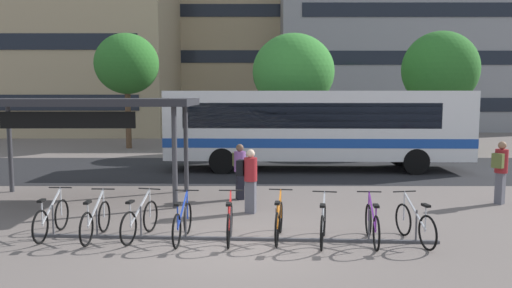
{
  "coord_description": "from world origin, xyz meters",
  "views": [
    {
      "loc": [
        0.37,
        -9.65,
        3.07
      ],
      "look_at": [
        0.37,
        4.62,
        1.6
      ],
      "focal_mm": 33.95,
      "sensor_mm": 36.0,
      "label": 1
    }
  ],
  "objects_px": {
    "parked_bicycle_silver_1": "(96,221)",
    "commuter_olive_pack_0": "(501,168)",
    "parked_bicycle_silver_2": "(140,221)",
    "street_tree_2": "(127,64)",
    "city_bus": "(317,126)",
    "commuter_black_pack_2": "(249,176)",
    "parked_bicycle_red_4": "(230,223)",
    "parked_bicycle_orange_5": "(279,222)",
    "street_tree_0": "(440,70)",
    "parked_bicycle_purple_7": "(372,225)",
    "parked_bicycle_silver_8": "(415,224)",
    "transit_shelter": "(84,105)",
    "parked_bicycle_silver_0": "(51,219)",
    "parked_bicycle_blue_3": "(182,223)",
    "street_tree_1": "(293,72)",
    "commuter_olive_pack_1": "(240,167)",
    "parked_bicycle_silver_6": "(323,225)"
  },
  "relations": [
    {
      "from": "parked_bicycle_silver_0",
      "to": "parked_bicycle_orange_5",
      "type": "height_order",
      "value": "same"
    },
    {
      "from": "commuter_olive_pack_1",
      "to": "street_tree_0",
      "type": "xyz_separation_m",
      "value": [
        10.34,
        12.15,
        3.44
      ]
    },
    {
      "from": "parked_bicycle_blue_3",
      "to": "parked_bicycle_silver_8",
      "type": "distance_m",
      "value": 4.84
    },
    {
      "from": "parked_bicycle_silver_6",
      "to": "parked_bicycle_blue_3",
      "type": "bearing_deg",
      "value": 97.81
    },
    {
      "from": "city_bus",
      "to": "commuter_olive_pack_1",
      "type": "height_order",
      "value": "city_bus"
    },
    {
      "from": "parked_bicycle_silver_1",
      "to": "commuter_olive_pack_0",
      "type": "xyz_separation_m",
      "value": [
        10.23,
        3.27,
        0.63
      ]
    },
    {
      "from": "parked_bicycle_purple_7",
      "to": "street_tree_2",
      "type": "distance_m",
      "value": 20.62
    },
    {
      "from": "parked_bicycle_silver_1",
      "to": "parked_bicycle_red_4",
      "type": "xyz_separation_m",
      "value": [
        2.86,
        -0.15,
        0.0
      ]
    },
    {
      "from": "parked_bicycle_silver_1",
      "to": "parked_bicycle_silver_8",
      "type": "height_order",
      "value": "same"
    },
    {
      "from": "commuter_olive_pack_0",
      "to": "street_tree_0",
      "type": "xyz_separation_m",
      "value": [
        3.04,
        12.81,
        3.36
      ]
    },
    {
      "from": "parked_bicycle_purple_7",
      "to": "parked_bicycle_silver_8",
      "type": "bearing_deg",
      "value": -83.6
    },
    {
      "from": "parked_bicycle_silver_8",
      "to": "transit_shelter",
      "type": "bearing_deg",
      "value": 53.43
    },
    {
      "from": "city_bus",
      "to": "commuter_black_pack_2",
      "type": "height_order",
      "value": "city_bus"
    },
    {
      "from": "parked_bicycle_blue_3",
      "to": "street_tree_1",
      "type": "relative_size",
      "value": 0.28
    },
    {
      "from": "parked_bicycle_silver_1",
      "to": "commuter_black_pack_2",
      "type": "xyz_separation_m",
      "value": [
        3.24,
        2.26,
        0.58
      ]
    },
    {
      "from": "parked_bicycle_red_4",
      "to": "transit_shelter",
      "type": "distance_m",
      "value": 6.4
    },
    {
      "from": "parked_bicycle_red_4",
      "to": "commuter_olive_pack_1",
      "type": "height_order",
      "value": "commuter_olive_pack_1"
    },
    {
      "from": "parked_bicycle_blue_3",
      "to": "street_tree_2",
      "type": "height_order",
      "value": "street_tree_2"
    },
    {
      "from": "parked_bicycle_red_4",
      "to": "transit_shelter",
      "type": "bearing_deg",
      "value": 47.54
    },
    {
      "from": "commuter_olive_pack_0",
      "to": "street_tree_2",
      "type": "bearing_deg",
      "value": 92.22
    },
    {
      "from": "parked_bicycle_silver_0",
      "to": "parked_bicycle_silver_6",
      "type": "relative_size",
      "value": 1.01
    },
    {
      "from": "commuter_olive_pack_1",
      "to": "street_tree_1",
      "type": "bearing_deg",
      "value": 151.39
    },
    {
      "from": "parked_bicycle_blue_3",
      "to": "parked_bicycle_silver_6",
      "type": "distance_m",
      "value": 2.94
    },
    {
      "from": "transit_shelter",
      "to": "commuter_olive_pack_1",
      "type": "bearing_deg",
      "value": 0.39
    },
    {
      "from": "parked_bicycle_silver_1",
      "to": "commuter_olive_pack_0",
      "type": "distance_m",
      "value": 10.76
    },
    {
      "from": "parked_bicycle_silver_1",
      "to": "transit_shelter",
      "type": "relative_size",
      "value": 0.27
    },
    {
      "from": "parked_bicycle_silver_2",
      "to": "street_tree_2",
      "type": "height_order",
      "value": "street_tree_2"
    },
    {
      "from": "commuter_olive_pack_1",
      "to": "street_tree_1",
      "type": "relative_size",
      "value": 0.26
    },
    {
      "from": "parked_bicycle_red_4",
      "to": "parked_bicycle_orange_5",
      "type": "distance_m",
      "value": 1.04
    },
    {
      "from": "parked_bicycle_orange_5",
      "to": "transit_shelter",
      "type": "relative_size",
      "value": 0.27
    },
    {
      "from": "commuter_olive_pack_0",
      "to": "commuter_black_pack_2",
      "type": "relative_size",
      "value": 1.06
    },
    {
      "from": "parked_bicycle_silver_2",
      "to": "parked_bicycle_red_4",
      "type": "bearing_deg",
      "value": -82.2
    },
    {
      "from": "commuter_olive_pack_1",
      "to": "commuter_black_pack_2",
      "type": "bearing_deg",
      "value": -6.16
    },
    {
      "from": "transit_shelter",
      "to": "street_tree_1",
      "type": "height_order",
      "value": "street_tree_1"
    },
    {
      "from": "parked_bicycle_red_4",
      "to": "commuter_olive_pack_1",
      "type": "bearing_deg",
      "value": -1.13
    },
    {
      "from": "parked_bicycle_silver_8",
      "to": "commuter_olive_pack_0",
      "type": "relative_size",
      "value": 0.97
    },
    {
      "from": "parked_bicycle_silver_6",
      "to": "parked_bicycle_purple_7",
      "type": "bearing_deg",
      "value": -80.28
    },
    {
      "from": "street_tree_1",
      "to": "parked_bicycle_purple_7",
      "type": "bearing_deg",
      "value": -88.32
    },
    {
      "from": "parked_bicycle_silver_2",
      "to": "transit_shelter",
      "type": "distance_m",
      "value": 5.13
    },
    {
      "from": "parked_bicycle_red_4",
      "to": "parked_bicycle_silver_8",
      "type": "xyz_separation_m",
      "value": [
        3.85,
        -0.12,
        0.0
      ]
    },
    {
      "from": "city_bus",
      "to": "parked_bicycle_silver_2",
      "type": "distance_m",
      "value": 10.82
    },
    {
      "from": "city_bus",
      "to": "commuter_black_pack_2",
      "type": "bearing_deg",
      "value": -108.45
    },
    {
      "from": "city_bus",
      "to": "parked_bicycle_silver_1",
      "type": "distance_m",
      "value": 11.31
    },
    {
      "from": "parked_bicycle_orange_5",
      "to": "parked_bicycle_purple_7",
      "type": "bearing_deg",
      "value": -90.13
    },
    {
      "from": "parked_bicycle_red_4",
      "to": "street_tree_2",
      "type": "xyz_separation_m",
      "value": [
        -6.71,
        17.54,
        4.37
      ]
    },
    {
      "from": "parked_bicycle_purple_7",
      "to": "parked_bicycle_silver_8",
      "type": "distance_m",
      "value": 0.89
    },
    {
      "from": "parked_bicycle_red_4",
      "to": "street_tree_2",
      "type": "relative_size",
      "value": 0.27
    },
    {
      "from": "parked_bicycle_silver_8",
      "to": "transit_shelter",
      "type": "height_order",
      "value": "transit_shelter"
    },
    {
      "from": "transit_shelter",
      "to": "street_tree_1",
      "type": "distance_m",
      "value": 13.45
    },
    {
      "from": "street_tree_2",
      "to": "parked_bicycle_red_4",
      "type": "bearing_deg",
      "value": -69.07
    }
  ]
}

